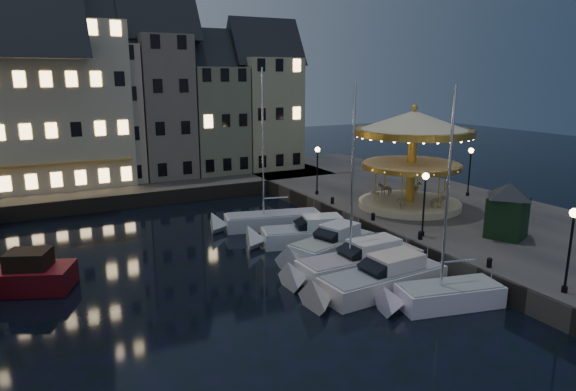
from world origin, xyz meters
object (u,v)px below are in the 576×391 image
streetlamp_c (317,164)px  ticket_kiosk (509,201)px  bollard_d (332,200)px  motorboat_b (377,281)px  motorboat_e (305,235)px  motorboat_c (355,263)px  motorboat_d (328,247)px  motorboat_a (439,297)px  streetlamp_d (470,165)px  red_fishing_boat (6,278)px  bollard_a (489,262)px  streetlamp_b (425,195)px  bollard_c (373,216)px  motorboat_f (266,221)px  bollard_b (420,235)px  carousel (413,141)px

streetlamp_c → ticket_kiosk: size_ratio=1.02×
bollard_d → motorboat_b: bearing=-112.5°
motorboat_e → ticket_kiosk: 13.42m
motorboat_c → motorboat_d: 3.34m
motorboat_a → ticket_kiosk: 10.35m
motorboat_a → motorboat_e: motorboat_a is taller
streetlamp_d → motorboat_a: size_ratio=0.40×
red_fishing_boat → motorboat_e: bearing=-1.5°
bollard_a → ticket_kiosk: (5.20, 3.36, 2.12)m
motorboat_c → streetlamp_b: bearing=7.8°
bollard_a → red_fishing_boat: (-23.44, 11.94, -0.91)m
red_fishing_boat → streetlamp_d: bearing=1.7°
motorboat_b → motorboat_e: size_ratio=1.07×
streetlamp_c → motorboat_c: size_ratio=0.35×
bollard_c → bollard_d: 5.50m
bollard_d → motorboat_f: 6.02m
bollard_c → motorboat_f: size_ratio=0.05×
streetlamp_d → bollard_c: streetlamp_d is taller
motorboat_b → motorboat_f: bearing=91.4°
streetlamp_c → bollard_d: bearing=-99.7°
motorboat_e → ticket_kiosk: bearing=-38.3°
bollard_a → motorboat_b: 6.19m
bollard_a → bollard_b: 5.50m
motorboat_d → motorboat_e: bearing=91.5°
streetlamp_c → motorboat_f: bearing=-152.7°
carousel → bollard_b: bearing=-125.5°
red_fishing_boat → motorboat_b: bearing=-27.9°
streetlamp_c → bollard_d: streetlamp_c is taller
streetlamp_b → streetlamp_d: 13.29m
bollard_d → motorboat_e: (-5.05, -4.55, -0.96)m
streetlamp_b → ticket_kiosk: streetlamp_b is taller
motorboat_a → carousel: (8.74, 12.73, 6.04)m
motorboat_c → ticket_kiosk: motorboat_c is taller
red_fishing_boat → bollard_a: bearing=-27.0°
streetlamp_b → streetlamp_d: (11.30, 7.00, 0.00)m
bollard_b → bollard_d: bearing=90.0°
streetlamp_b → motorboat_d: 7.00m
bollard_d → bollard_b: bearing=-90.0°
streetlamp_b → bollard_d: (-0.60, 10.00, -2.41)m
motorboat_d → streetlamp_d: bearing=14.8°
motorboat_a → streetlamp_c: bearing=77.3°
motorboat_c → ticket_kiosk: 10.95m
motorboat_d → streetlamp_c: bearing=63.0°
motorboat_e → motorboat_b: bearing=-93.4°
motorboat_a → motorboat_d: 9.05m
bollard_b → motorboat_e: bearing=130.4°
bollard_d → motorboat_d: motorboat_d is taller
bollard_c → motorboat_e: bearing=169.4°
motorboat_c → carousel: bearing=35.3°
streetlamp_d → bollard_b: bearing=-147.8°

